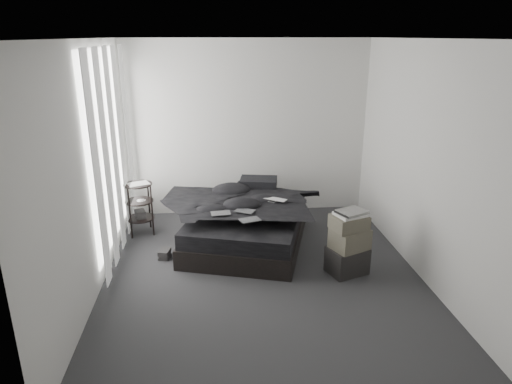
{
  "coord_description": "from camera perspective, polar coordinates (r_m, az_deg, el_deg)",
  "views": [
    {
      "loc": [
        -0.54,
        -4.63,
        2.63
      ],
      "look_at": [
        0.0,
        0.8,
        0.75
      ],
      "focal_mm": 32.0,
      "sensor_mm": 36.0,
      "label": 1
    }
  ],
  "objects": [
    {
      "name": "box_upper",
      "position": [
        5.25,
        11.56,
        -3.75
      ],
      "size": [
        0.45,
        0.4,
        0.16
      ],
      "primitive_type": "cube",
      "rotation": [
        0.0,
        0.0,
        0.29
      ],
      "color": "#534F42",
      "rests_on": "box_mid"
    },
    {
      "name": "bed",
      "position": [
        6.09,
        -1.06,
        -5.28
      ],
      "size": [
        1.86,
        2.17,
        0.25
      ],
      "primitive_type": "cube",
      "rotation": [
        0.0,
        0.0,
        -0.29
      ],
      "color": "black",
      "rests_on": "floor"
    },
    {
      "name": "comic_b",
      "position": [
        5.55,
        -1.4,
        -1.67
      ],
      "size": [
        0.28,
        0.24,
        0.01
      ],
      "primitive_type": "cube",
      "rotation": [
        0.0,
        0.0,
        -0.5
      ],
      "color": "black",
      "rests_on": "duvet"
    },
    {
      "name": "box_mid",
      "position": [
        5.34,
        11.64,
        -5.75
      ],
      "size": [
        0.49,
        0.44,
        0.24
      ],
      "primitive_type": "cube",
      "rotation": [
        0.0,
        0.0,
        0.42
      ],
      "color": "#534F42",
      "rests_on": "box_lower"
    },
    {
      "name": "wall_back",
      "position": [
        6.88,
        -1.07,
        7.86
      ],
      "size": [
        3.6,
        0.01,
        2.6
      ],
      "primitive_type": "cube",
      "color": "silver",
      "rests_on": "ground"
    },
    {
      "name": "side_stand",
      "position": [
        6.51,
        -14.32,
        -2.05
      ],
      "size": [
        0.47,
        0.47,
        0.71
      ],
      "primitive_type": "cylinder",
      "rotation": [
        0.0,
        0.0,
        0.26
      ],
      "color": "black",
      "rests_on": "floor"
    },
    {
      "name": "floor",
      "position": [
        5.35,
        0.86,
        -10.42
      ],
      "size": [
        3.6,
        4.2,
        0.01
      ],
      "primitive_type": "cube",
      "color": "#2F2F31",
      "rests_on": "ground"
    },
    {
      "name": "papers",
      "position": [
        6.38,
        -14.48,
        0.98
      ],
      "size": [
        0.34,
        0.3,
        0.01
      ],
      "primitive_type": "cube",
      "rotation": [
        0.0,
        0.0,
        0.44
      ],
      "color": "white",
      "rests_on": "side_stand"
    },
    {
      "name": "floor_books",
      "position": [
        5.83,
        -11.35,
        -7.54
      ],
      "size": [
        0.15,
        0.19,
        0.12
      ],
      "primitive_type": "cube",
      "rotation": [
        0.0,
        0.0,
        -0.16
      ],
      "color": "black",
      "rests_on": "floor"
    },
    {
      "name": "comic_c",
      "position": [
        5.28,
        -0.78,
        -2.71
      ],
      "size": [
        0.27,
        0.22,
        0.01
      ],
      "primitive_type": "cube",
      "rotation": [
        0.0,
        0.0,
        0.32
      ],
      "color": "black",
      "rests_on": "duvet"
    },
    {
      "name": "ceiling",
      "position": [
        4.66,
        1.02,
        18.63
      ],
      "size": [
        3.6,
        4.2,
        0.01
      ],
      "primitive_type": "cube",
      "color": "white",
      "rests_on": "ground"
    },
    {
      "name": "pillow_lower",
      "position": [
        6.61,
        -0.19,
        0.31
      ],
      "size": [
        0.64,
        0.52,
        0.13
      ],
      "primitive_type": "cube",
      "rotation": [
        0.0,
        0.0,
        -0.29
      ],
      "color": "black",
      "rests_on": "mattress"
    },
    {
      "name": "wall_left",
      "position": [
        4.98,
        -20.12,
        2.34
      ],
      "size": [
        0.01,
        4.2,
        2.6
      ],
      "primitive_type": "cube",
      "color": "silver",
      "rests_on": "ground"
    },
    {
      "name": "wall_right",
      "position": [
        5.36,
        20.47,
        3.41
      ],
      "size": [
        0.01,
        4.2,
        2.6
      ],
      "primitive_type": "cube",
      "color": "silver",
      "rests_on": "ground"
    },
    {
      "name": "duvet",
      "position": [
        5.89,
        -1.18,
        -1.64
      ],
      "size": [
        1.75,
        1.9,
        0.21
      ],
      "primitive_type": "imported",
      "rotation": [
        0.0,
        0.0,
        -0.29
      ],
      "color": "black",
      "rests_on": "mattress"
    },
    {
      "name": "window_left",
      "position": [
        5.81,
        -17.92,
        5.36
      ],
      "size": [
        0.02,
        2.0,
        2.3
      ],
      "primitive_type": "cube",
      "color": "white",
      "rests_on": "wall_left"
    },
    {
      "name": "box_lower",
      "position": [
        5.46,
        11.31,
        -8.35
      ],
      "size": [
        0.51,
        0.45,
        0.31
      ],
      "primitive_type": "cube",
      "rotation": [
        0.0,
        0.0,
        0.35
      ],
      "color": "black",
      "rests_on": "floor"
    },
    {
      "name": "comic_a",
      "position": [
        5.49,
        -4.44,
        -2.01
      ],
      "size": [
        0.25,
        0.17,
        0.01
      ],
      "primitive_type": "cube",
      "rotation": [
        0.0,
        0.0,
        0.1
      ],
      "color": "black",
      "rests_on": "duvet"
    },
    {
      "name": "art_book_snake",
      "position": [
        5.21,
        11.88,
        -2.44
      ],
      "size": [
        0.39,
        0.36,
        0.03
      ],
      "primitive_type": "cube",
      "rotation": [
        0.0,
        0.0,
        0.45
      ],
      "color": "silver",
      "rests_on": "art_book_white"
    },
    {
      "name": "art_book_white",
      "position": [
        5.22,
        11.71,
        -2.74
      ],
      "size": [
        0.39,
        0.35,
        0.03
      ],
      "primitive_type": "cube",
      "rotation": [
        0.0,
        0.0,
        0.35
      ],
      "color": "silver",
      "rests_on": "box_upper"
    },
    {
      "name": "curtain_left",
      "position": [
        5.82,
        -17.37,
        4.71
      ],
      "size": [
        0.06,
        2.12,
        2.48
      ],
      "primitive_type": "cube",
      "color": "white",
      "rests_on": "wall_left"
    },
    {
      "name": "laptop",
      "position": [
        5.87,
        2.25,
        -0.47
      ],
      "size": [
        0.35,
        0.32,
        0.02
      ],
      "primitive_type": "imported",
      "rotation": [
        0.0,
        0.0,
        -0.6
      ],
      "color": "silver",
      "rests_on": "duvet"
    },
    {
      "name": "pillow_upper",
      "position": [
        6.55,
        0.32,
        1.23
      ],
      "size": [
        0.58,
        0.45,
        0.12
      ],
      "primitive_type": "cube",
      "rotation": [
        0.0,
        0.0,
        -0.18
      ],
      "color": "black",
      "rests_on": "pillow_lower"
    },
    {
      "name": "mattress",
      "position": [
        6.0,
        -1.08,
        -3.33
      ],
      "size": [
        1.8,
        2.1,
        0.2
      ],
      "primitive_type": "cube",
      "rotation": [
        0.0,
        0.0,
        -0.29
      ],
      "color": "black",
      "rests_on": "bed"
    },
    {
      "name": "wall_front",
      "position": [
        2.91,
        5.68,
        -8.29
      ],
      "size": [
        3.6,
        0.01,
        2.6
      ],
      "primitive_type": "cube",
      "color": "silver",
      "rests_on": "ground"
    }
  ]
}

